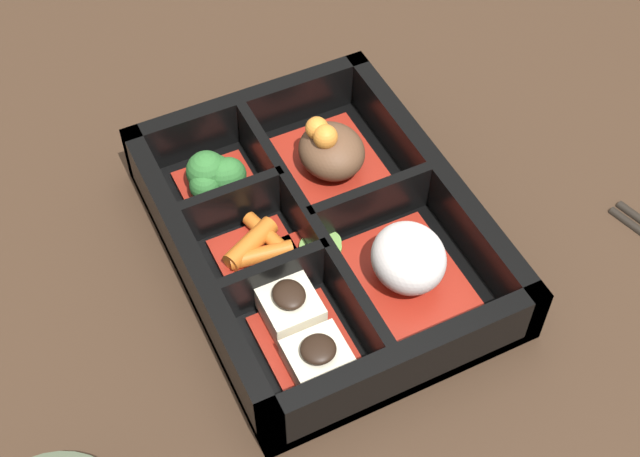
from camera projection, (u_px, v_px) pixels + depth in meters
ground_plane at (320, 250)px, 0.65m from camera, size 3.00×3.00×0.00m
bento_base at (320, 246)px, 0.64m from camera, size 0.26×0.20×0.01m
bento_rim at (316, 230)px, 0.63m from camera, size 0.26×0.20×0.05m
bowl_stew at (331, 154)px, 0.67m from camera, size 0.10×0.07×0.05m
bowl_rice at (408, 263)px, 0.60m from camera, size 0.10×0.07×0.05m
bowl_greens at (215, 175)px, 0.66m from camera, size 0.05×0.06×0.04m
bowl_carrots at (256, 249)px, 0.63m from camera, size 0.06×0.06×0.02m
bowl_tofu at (303, 332)px, 0.58m from camera, size 0.08×0.06×0.03m
bowl_pickles at (316, 247)px, 0.63m from camera, size 0.04×0.03×0.01m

